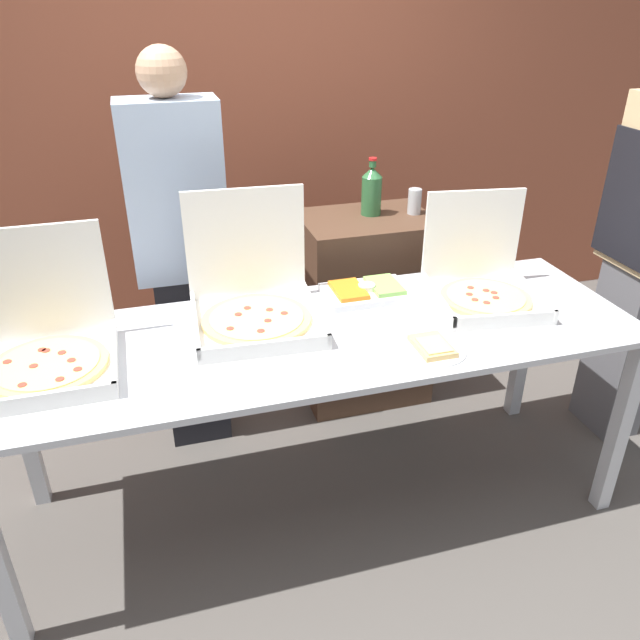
{
  "coord_description": "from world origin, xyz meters",
  "views": [
    {
      "loc": [
        -0.57,
        -1.95,
        1.98
      ],
      "look_at": [
        0.0,
        0.0,
        0.9
      ],
      "focal_mm": 35.0,
      "sensor_mm": 36.0,
      "label": 1
    }
  ],
  "objects_px": {
    "pizza_box_far_right": "(482,283)",
    "veggie_tray": "(367,291)",
    "soda_bottle": "(372,190)",
    "pizza_box_far_left": "(254,300)",
    "soda_can_silver": "(415,201)",
    "paper_plate_front_center": "(432,347)",
    "person_guest_cap": "(182,258)",
    "pizza_box_near_right": "(46,345)"
  },
  "relations": [
    {
      "from": "pizza_box_near_right",
      "to": "pizza_box_far_left",
      "type": "bearing_deg",
      "value": 9.97
    },
    {
      "from": "pizza_box_near_right",
      "to": "person_guest_cap",
      "type": "bearing_deg",
      "value": 50.02
    },
    {
      "from": "pizza_box_far_left",
      "to": "paper_plate_front_center",
      "type": "bearing_deg",
      "value": -32.87
    },
    {
      "from": "pizza_box_far_left",
      "to": "person_guest_cap",
      "type": "distance_m",
      "value": 0.53
    },
    {
      "from": "pizza_box_far_right",
      "to": "veggie_tray",
      "type": "relative_size",
      "value": 1.38
    },
    {
      "from": "soda_bottle",
      "to": "soda_can_silver",
      "type": "xyz_separation_m",
      "value": [
        0.21,
        -0.05,
        -0.06
      ]
    },
    {
      "from": "pizza_box_far_left",
      "to": "soda_can_silver",
      "type": "xyz_separation_m",
      "value": [
        0.92,
        0.61,
        0.13
      ]
    },
    {
      "from": "paper_plate_front_center",
      "to": "person_guest_cap",
      "type": "height_order",
      "value": "person_guest_cap"
    },
    {
      "from": "paper_plate_front_center",
      "to": "person_guest_cap",
      "type": "bearing_deg",
      "value": 131.52
    },
    {
      "from": "pizza_box_far_left",
      "to": "person_guest_cap",
      "type": "height_order",
      "value": "person_guest_cap"
    },
    {
      "from": "pizza_box_far_left",
      "to": "person_guest_cap",
      "type": "xyz_separation_m",
      "value": [
        -0.22,
        0.48,
        0.01
      ]
    },
    {
      "from": "pizza_box_far_right",
      "to": "person_guest_cap",
      "type": "height_order",
      "value": "person_guest_cap"
    },
    {
      "from": "soda_can_silver",
      "to": "person_guest_cap",
      "type": "relative_size",
      "value": 0.07
    },
    {
      "from": "pizza_box_far_left",
      "to": "pizza_box_near_right",
      "type": "distance_m",
      "value": 0.74
    },
    {
      "from": "paper_plate_front_center",
      "to": "person_guest_cap",
      "type": "xyz_separation_m",
      "value": [
        -0.78,
        0.88,
        0.08
      ]
    },
    {
      "from": "pizza_box_near_right",
      "to": "soda_bottle",
      "type": "bearing_deg",
      "value": 28.15
    },
    {
      "from": "pizza_box_near_right",
      "to": "person_guest_cap",
      "type": "height_order",
      "value": "person_guest_cap"
    },
    {
      "from": "pizza_box_far_left",
      "to": "veggie_tray",
      "type": "distance_m",
      "value": 0.49
    },
    {
      "from": "person_guest_cap",
      "to": "pizza_box_near_right",
      "type": "bearing_deg",
      "value": 50.49
    },
    {
      "from": "pizza_box_far_left",
      "to": "paper_plate_front_center",
      "type": "height_order",
      "value": "pizza_box_far_left"
    },
    {
      "from": "pizza_box_far_right",
      "to": "person_guest_cap",
      "type": "distance_m",
      "value": 1.28
    },
    {
      "from": "pizza_box_far_left",
      "to": "pizza_box_near_right",
      "type": "height_order",
      "value": "pizza_box_far_left"
    },
    {
      "from": "person_guest_cap",
      "to": "paper_plate_front_center",
      "type": "bearing_deg",
      "value": 131.52
    },
    {
      "from": "soda_can_silver",
      "to": "person_guest_cap",
      "type": "xyz_separation_m",
      "value": [
        -1.15,
        -0.13,
        -0.12
      ]
    },
    {
      "from": "pizza_box_far_right",
      "to": "veggie_tray",
      "type": "distance_m",
      "value": 0.47
    },
    {
      "from": "pizza_box_near_right",
      "to": "soda_can_silver",
      "type": "relative_size",
      "value": 3.71
    },
    {
      "from": "person_guest_cap",
      "to": "pizza_box_far_right",
      "type": "bearing_deg",
      "value": 153.87
    },
    {
      "from": "paper_plate_front_center",
      "to": "person_guest_cap",
      "type": "distance_m",
      "value": 1.18
    },
    {
      "from": "paper_plate_front_center",
      "to": "soda_bottle",
      "type": "height_order",
      "value": "soda_bottle"
    },
    {
      "from": "soda_bottle",
      "to": "person_guest_cap",
      "type": "xyz_separation_m",
      "value": [
        -0.94,
        -0.17,
        -0.18
      ]
    },
    {
      "from": "paper_plate_front_center",
      "to": "soda_bottle",
      "type": "relative_size",
      "value": 0.88
    },
    {
      "from": "pizza_box_far_right",
      "to": "person_guest_cap",
      "type": "relative_size",
      "value": 0.27
    },
    {
      "from": "pizza_box_far_left",
      "to": "soda_can_silver",
      "type": "relative_size",
      "value": 4.12
    },
    {
      "from": "paper_plate_front_center",
      "to": "soda_can_silver",
      "type": "height_order",
      "value": "soda_can_silver"
    },
    {
      "from": "paper_plate_front_center",
      "to": "veggie_tray",
      "type": "xyz_separation_m",
      "value": [
        -0.07,
        0.48,
        0.01
      ]
    },
    {
      "from": "pizza_box_near_right",
      "to": "paper_plate_front_center",
      "type": "height_order",
      "value": "pizza_box_near_right"
    },
    {
      "from": "pizza_box_far_left",
      "to": "veggie_tray",
      "type": "height_order",
      "value": "pizza_box_far_left"
    },
    {
      "from": "paper_plate_front_center",
      "to": "soda_can_silver",
      "type": "relative_size",
      "value": 1.96
    },
    {
      "from": "pizza_box_far_left",
      "to": "soda_bottle",
      "type": "height_order",
      "value": "pizza_box_far_left"
    },
    {
      "from": "pizza_box_far_left",
      "to": "pizza_box_near_right",
      "type": "xyz_separation_m",
      "value": [
        -0.73,
        -0.13,
        -0.0
      ]
    },
    {
      "from": "pizza_box_far_right",
      "to": "soda_bottle",
      "type": "bearing_deg",
      "value": 114.28
    },
    {
      "from": "pizza_box_far_left",
      "to": "veggie_tray",
      "type": "relative_size",
      "value": 1.46
    }
  ]
}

